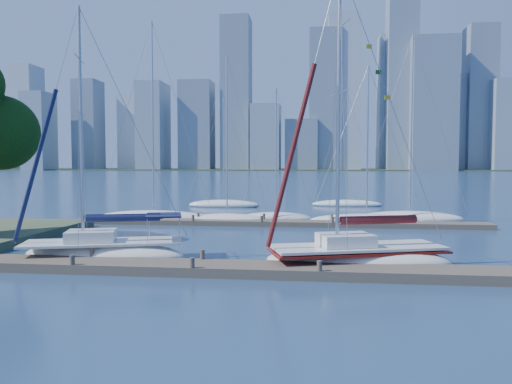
# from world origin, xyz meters

# --- Properties ---
(ground) EXTENTS (700.00, 700.00, 0.00)m
(ground) POSITION_xyz_m (0.00, 0.00, 0.00)
(ground) COLOR navy
(ground) RESTS_ON ground
(near_dock) EXTENTS (26.00, 2.00, 0.40)m
(near_dock) POSITION_xyz_m (0.00, 0.00, 0.20)
(near_dock) COLOR #4E4439
(near_dock) RESTS_ON ground
(far_dock) EXTENTS (30.00, 1.80, 0.36)m
(far_dock) POSITION_xyz_m (2.00, 16.00, 0.18)
(far_dock) COLOR #4E4439
(far_dock) RESTS_ON ground
(far_shore) EXTENTS (800.00, 100.00, 1.50)m
(far_shore) POSITION_xyz_m (0.00, 320.00, 0.00)
(far_shore) COLOR #38472D
(far_shore) RESTS_ON ground
(sailboat_navy) EXTENTS (8.12, 4.62, 12.14)m
(sailboat_navy) POSITION_xyz_m (-4.97, 2.02, 0.99)
(sailboat_navy) COLOR silver
(sailboat_navy) RESTS_ON ground
(sailboat_maroon) EXTENTS (8.40, 4.91, 13.43)m
(sailboat_maroon) POSITION_xyz_m (6.64, 1.93, 1.09)
(sailboat_maroon) COLOR silver
(sailboat_maroon) RESTS_ON ground
(bg_boat_0) EXTENTS (9.41, 3.08, 15.82)m
(bg_boat_0) POSITION_xyz_m (-7.77, 17.68, 0.30)
(bg_boat_0) COLOR silver
(bg_boat_0) RESTS_ON ground
(bg_boat_1) EXTENTS (6.31, 3.25, 12.92)m
(bg_boat_1) POSITION_xyz_m (-1.85, 17.19, 0.27)
(bg_boat_1) COLOR silver
(bg_boat_1) RESTS_ON ground
(bg_boat_2) EXTENTS (5.93, 2.65, 10.67)m
(bg_boat_2) POSITION_xyz_m (1.70, 19.16, 0.23)
(bg_boat_2) COLOR silver
(bg_boat_2) RESTS_ON ground
(bg_boat_3) EXTENTS (8.77, 4.81, 12.01)m
(bg_boat_3) POSITION_xyz_m (8.58, 17.55, 0.25)
(bg_boat_3) COLOR silver
(bg_boat_3) RESTS_ON ground
(bg_boat_4) EXTENTS (8.37, 3.69, 14.66)m
(bg_boat_4) POSITION_xyz_m (12.05, 19.48, 0.30)
(bg_boat_4) COLOR silver
(bg_boat_4) RESTS_ON ground
(bg_boat_6) EXTENTS (7.72, 4.10, 11.57)m
(bg_boat_6) POSITION_xyz_m (-4.64, 30.71, 0.25)
(bg_boat_6) COLOR silver
(bg_boat_6) RESTS_ON ground
(bg_boat_7) EXTENTS (7.54, 3.30, 11.99)m
(bg_boat_7) POSITION_xyz_m (8.08, 33.19, 0.23)
(bg_boat_7) COLOR silver
(bg_boat_7) RESTS_ON ground
(skyline) EXTENTS (503.85, 51.31, 113.06)m
(skyline) POSITION_xyz_m (18.45, 290.69, 34.90)
(skyline) COLOR gray
(skyline) RESTS_ON ground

